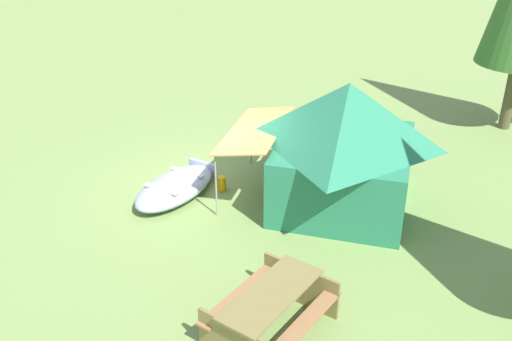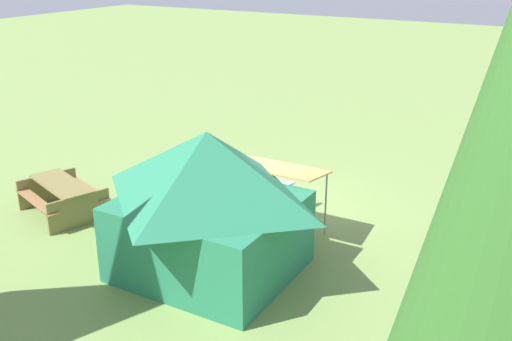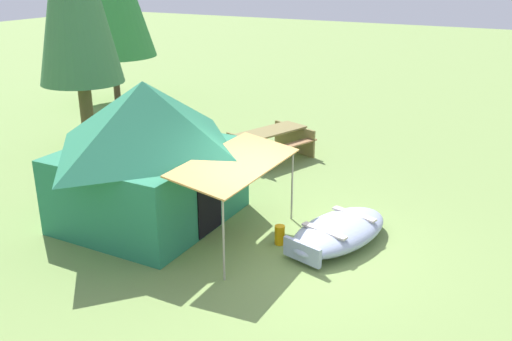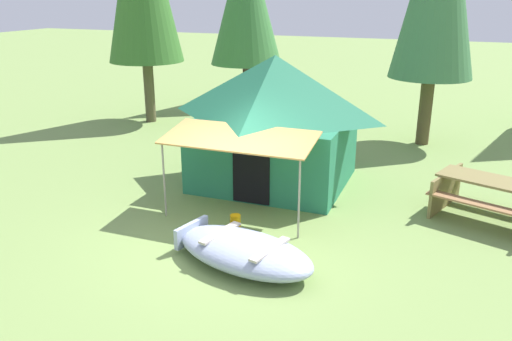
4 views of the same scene
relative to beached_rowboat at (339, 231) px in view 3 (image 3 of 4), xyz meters
The scene contains 6 objects.
ground_plane 0.98m from the beached_rowboat, 129.12° to the left, with size 80.00×80.00×0.00m, color #77944D.
beached_rowboat is the anchor object (origin of this frame).
canvas_cabin_tent 3.89m from the beached_rowboat, 102.25° to the left, with size 3.32×4.04×2.76m.
picnic_table 4.80m from the beached_rowboat, 41.64° to the left, with size 2.29×2.00×0.77m.
cooler_box 3.17m from the beached_rowboat, 122.11° to the left, with size 0.57×0.40×0.33m, color #B72A28.
fuel_can 1.07m from the beached_rowboat, 120.26° to the left, with size 0.18×0.18×0.36m, color orange.
Camera 3 is at (-8.04, -3.70, 4.75)m, focal length 39.06 mm.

